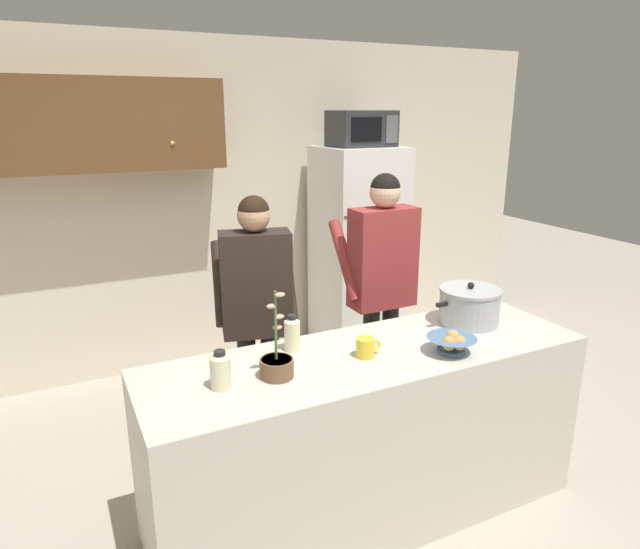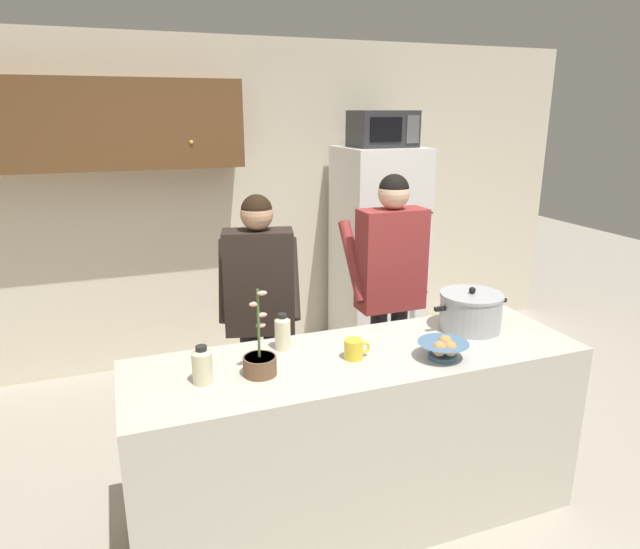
{
  "view_description": "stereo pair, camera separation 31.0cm",
  "coord_description": "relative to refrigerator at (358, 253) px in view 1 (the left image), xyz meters",
  "views": [
    {
      "loc": [
        -1.32,
        -2.12,
        2.05
      ],
      "look_at": [
        0.0,
        0.55,
        1.17
      ],
      "focal_mm": 31.25,
      "sensor_mm": 36.0,
      "label": 1
    },
    {
      "loc": [
        -1.03,
        -2.24,
        2.05
      ],
      "look_at": [
        0.0,
        0.55,
        1.17
      ],
      "focal_mm": 31.25,
      "sensor_mm": 36.0,
      "label": 2
    }
  ],
  "objects": [
    {
      "name": "cooking_pot",
      "position": [
        -0.31,
        -1.75,
        0.14
      ],
      "size": [
        0.44,
        0.33,
        0.24
      ],
      "color": "#ADAFB5",
      "rests_on": "kitchen_island"
    },
    {
      "name": "microwave",
      "position": [
        0.0,
        -0.02,
        1.02
      ],
      "size": [
        0.48,
        0.37,
        0.28
      ],
      "color": "#2D2D30",
      "rests_on": "refrigerator"
    },
    {
      "name": "bottle_near_edge",
      "position": [
        -1.33,
        -1.66,
        0.13
      ],
      "size": [
        0.08,
        0.08,
        0.18
      ],
      "color": "beige",
      "rests_on": "kitchen_island"
    },
    {
      "name": "ground_plane",
      "position": [
        -1.0,
        -1.85,
        -0.88
      ],
      "size": [
        14.0,
        14.0,
        0.0
      ],
      "primitive_type": "plane",
      "color": "#B2A899"
    },
    {
      "name": "bread_bowl",
      "position": [
        -0.65,
        -2.03,
        0.09
      ],
      "size": [
        0.24,
        0.24,
        0.1
      ],
      "color": "#4C7299",
      "rests_on": "kitchen_island"
    },
    {
      "name": "person_near_pot",
      "position": [
        -1.29,
        -1.04,
        0.11
      ],
      "size": [
        0.56,
        0.5,
        1.6
      ],
      "color": "black",
      "rests_on": "ground"
    },
    {
      "name": "kitchen_island",
      "position": [
        -1.0,
        -1.85,
        -0.42
      ],
      "size": [
        2.22,
        0.68,
        0.92
      ],
      "primitive_type": "cube",
      "color": "beige",
      "rests_on": "ground"
    },
    {
      "name": "coffee_mug",
      "position": [
        -1.04,
        -1.88,
        0.08
      ],
      "size": [
        0.13,
        0.09,
        0.1
      ],
      "color": "yellow",
      "rests_on": "kitchen_island"
    },
    {
      "name": "refrigerator",
      "position": [
        0.0,
        0.0,
        0.0
      ],
      "size": [
        0.64,
        0.68,
        1.77
      ],
      "color": "white",
      "rests_on": "ground"
    },
    {
      "name": "person_by_sink",
      "position": [
        -0.42,
        -1.04,
        0.17
      ],
      "size": [
        0.51,
        0.41,
        1.68
      ],
      "color": "black",
      "rests_on": "ground"
    },
    {
      "name": "bottle_mid_counter",
      "position": [
        -1.75,
        -1.88,
        0.12
      ],
      "size": [
        0.09,
        0.09,
        0.17
      ],
      "color": "beige",
      "rests_on": "kitchen_island"
    },
    {
      "name": "potted_orchid",
      "position": [
        -1.5,
        -1.89,
        0.1
      ],
      "size": [
        0.15,
        0.15,
        0.4
      ],
      "color": "brown",
      "rests_on": "kitchen_island"
    },
    {
      "name": "back_wall_unit",
      "position": [
        -1.24,
        0.4,
        0.55
      ],
      "size": [
        6.0,
        0.48,
        2.6
      ],
      "color": "beige",
      "rests_on": "ground"
    }
  ]
}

